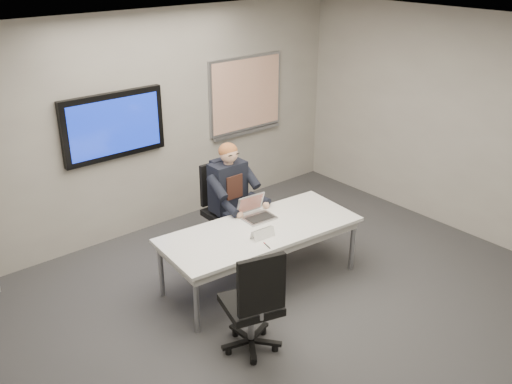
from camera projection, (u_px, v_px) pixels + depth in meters
floor at (315, 330)px, 5.63m from camera, size 6.00×6.00×0.02m
ceiling at (330, 41)px, 4.49m from camera, size 6.00×6.00×0.02m
wall_back at (149, 125)px, 7.16m from camera, size 6.00×0.02×2.80m
wall_right at (496, 134)px, 6.82m from camera, size 0.02×6.00×2.80m
conference_table at (260, 235)px, 6.19m from camera, size 2.27×1.11×0.68m
tv_display at (114, 126)px, 6.79m from camera, size 1.30×0.09×0.80m
whiteboard at (246, 95)px, 7.99m from camera, size 1.25×0.08×1.10m
office_chair_far at (225, 222)px, 7.03m from camera, size 0.53×0.53×1.08m
office_chair_near at (253, 320)px, 5.22m from camera, size 0.65×0.65×1.10m
seated_person at (238, 213)px, 6.76m from camera, size 0.43×0.74×1.39m
laptop at (256, 212)px, 6.38m from camera, size 0.37×0.35×0.25m
name_tent at (263, 233)px, 5.95m from camera, size 0.27×0.09×0.11m
pen at (267, 245)px, 5.80m from camera, size 0.04×0.14×0.01m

